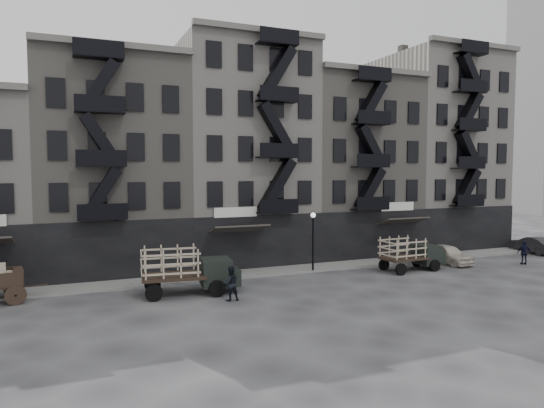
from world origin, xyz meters
name	(u,v)px	position (x,y,z in m)	size (l,w,h in m)	color
ground	(290,284)	(0.00, 0.00, 0.00)	(140.00, 140.00, 0.00)	#38383A
sidewalk	(268,272)	(0.00, 3.75, 0.07)	(55.00, 2.50, 0.15)	slate
building_midwest	(111,167)	(-10.00, 9.83, 7.50)	(10.00, 11.35, 16.20)	slate
building_center	(240,155)	(0.00, 9.82, 8.50)	(10.00, 11.35, 18.20)	#B0AAA1
building_mideast	(345,168)	(10.00, 9.83, 7.50)	(10.00, 11.35, 16.20)	slate
building_east	(434,152)	(20.00, 9.82, 9.00)	(10.00, 11.35, 19.20)	#B0AAA1
lamp_post	(313,234)	(3.00, 2.60, 2.78)	(0.36, 0.36, 4.28)	black
stake_truck_west	(188,267)	(-6.63, -0.02, 1.62)	(5.85, 2.89, 2.83)	black
stake_truck_east	(412,251)	(9.85, 0.34, 1.41)	(5.01, 2.23, 2.48)	black
car_east	(448,254)	(14.22, 1.43, 0.74)	(1.75, 4.35, 1.48)	beige
car_far	(533,245)	(24.70, 2.32, 0.72)	(1.53, 4.38, 1.44)	black
pedestrian_mid	(231,283)	(-4.73, -2.30, 0.97)	(0.95, 0.74, 1.95)	black
policeman	(524,253)	(19.42, -1.15, 0.92)	(1.08, 0.45, 1.84)	black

